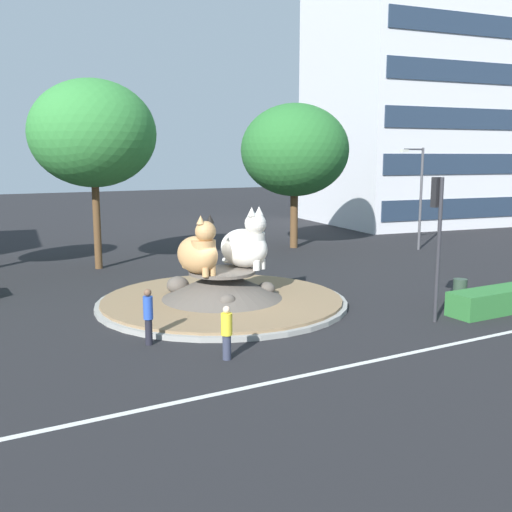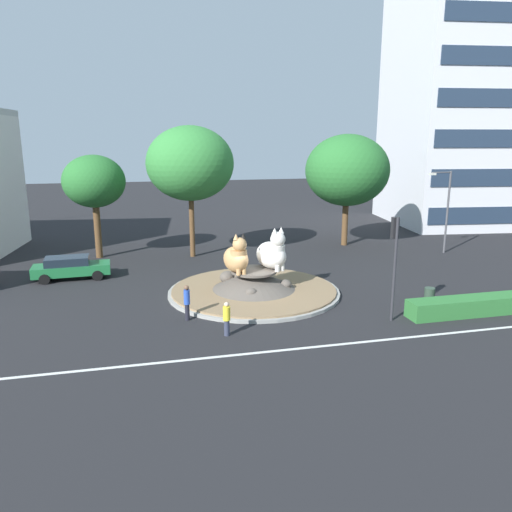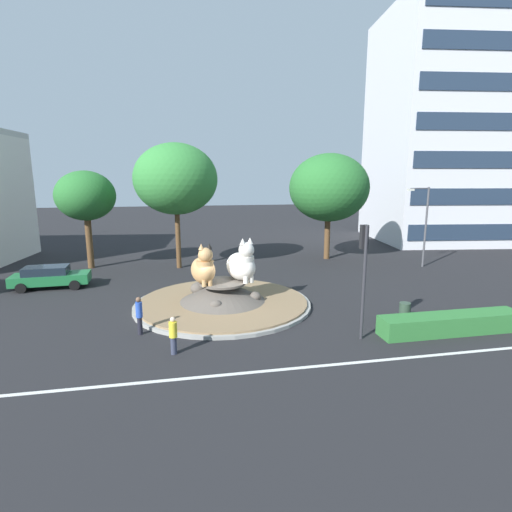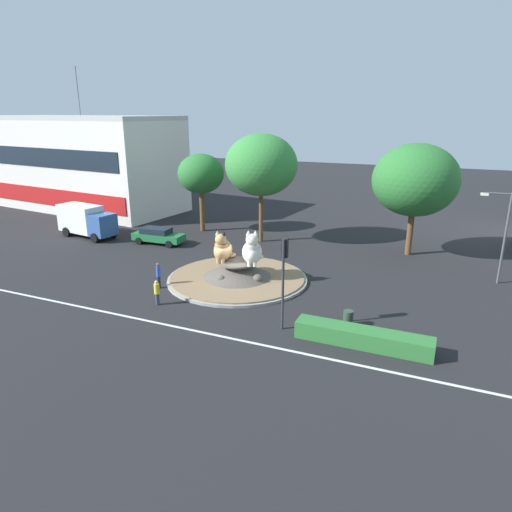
% 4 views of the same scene
% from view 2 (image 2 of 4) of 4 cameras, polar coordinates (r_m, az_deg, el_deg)
% --- Properties ---
extents(ground_plane, '(160.00, 160.00, 0.00)m').
position_cam_2_polar(ground_plane, '(28.85, -0.24, -4.30)').
color(ground_plane, black).
extents(lane_centreline, '(112.00, 0.20, 0.01)m').
position_cam_2_polar(lane_centreline, '(21.58, 4.79, -10.62)').
color(lane_centreline, silver).
rests_on(lane_centreline, ground).
extents(roundabout_island, '(9.94, 9.94, 1.39)m').
position_cam_2_polar(roundabout_island, '(28.72, -0.26, -3.36)').
color(roundabout_island, gray).
rests_on(roundabout_island, ground).
extents(cat_statue_calico, '(1.68, 2.50, 2.31)m').
position_cam_2_polar(cat_statue_calico, '(27.87, -2.25, -0.19)').
color(cat_statue_calico, tan).
rests_on(cat_statue_calico, roundabout_island).
extents(cat_statue_white, '(2.13, 2.69, 2.51)m').
position_cam_2_polar(cat_statue_white, '(28.58, 1.93, 0.31)').
color(cat_statue_white, silver).
rests_on(cat_statue_white, roundabout_island).
extents(traffic_light_mast, '(0.32, 0.46, 5.14)m').
position_cam_2_polar(traffic_light_mast, '(24.63, 15.72, 0.72)').
color(traffic_light_mast, '#2D2D33').
rests_on(traffic_light_mast, ground).
extents(office_tower, '(19.58, 15.73, 24.60)m').
position_cam_2_polar(office_tower, '(58.13, 24.99, 15.68)').
color(office_tower, silver).
rests_on(office_tower, ground).
extents(clipped_hedge_strip, '(6.96, 1.20, 0.90)m').
position_cam_2_polar(clipped_hedge_strip, '(27.64, 23.65, -5.29)').
color(clipped_hedge_strip, '#2D7033').
rests_on(clipped_hedge_strip, ground).
extents(broadleaf_tree_behind_island, '(6.85, 6.85, 9.16)m').
position_cam_2_polar(broadleaf_tree_behind_island, '(41.65, 10.48, 9.69)').
color(broadleaf_tree_behind_island, brown).
rests_on(broadleaf_tree_behind_island, ground).
extents(second_tree_near_tower, '(6.42, 6.42, 9.73)m').
position_cam_2_polar(second_tree_near_tower, '(37.08, -7.62, 10.53)').
color(second_tree_near_tower, brown).
rests_on(second_tree_near_tower, ground).
extents(third_tree_left, '(4.52, 4.52, 7.65)m').
position_cam_2_polar(third_tree_left, '(38.39, -18.20, 8.13)').
color(third_tree_left, brown).
rests_on(third_tree_left, ground).
extents(streetlight_arm, '(1.98, 0.34, 6.39)m').
position_cam_2_polar(streetlight_arm, '(40.93, 21.04, 5.45)').
color(streetlight_arm, '#4C4C51').
rests_on(streetlight_arm, ground).
extents(pedestrian_blue_shirt, '(0.30, 0.30, 1.80)m').
position_cam_2_polar(pedestrian_blue_shirt, '(24.60, -7.98, -5.20)').
color(pedestrian_blue_shirt, black).
rests_on(pedestrian_blue_shirt, ground).
extents(pedestrian_yellow_shirt, '(0.33, 0.33, 1.60)m').
position_cam_2_polar(pedestrian_yellow_shirt, '(22.59, -3.41, -7.16)').
color(pedestrian_yellow_shirt, '#33384C').
rests_on(pedestrian_yellow_shirt, ground).
extents(sedan_on_far_lane, '(4.81, 2.12, 1.46)m').
position_cam_2_polar(sedan_on_far_lane, '(33.67, -20.64, -1.22)').
color(sedan_on_far_lane, '#1E6B38').
rests_on(sedan_on_far_lane, ground).
extents(litter_bin, '(0.56, 0.56, 0.90)m').
position_cam_2_polar(litter_bin, '(28.50, 19.39, -4.37)').
color(litter_bin, '#2D4233').
rests_on(litter_bin, ground).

